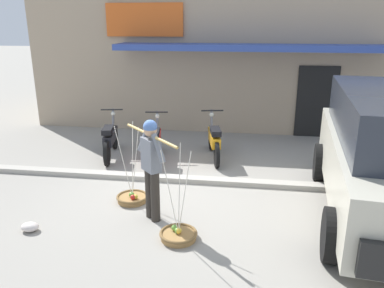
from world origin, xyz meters
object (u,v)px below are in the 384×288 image
fruit_vendor (151,164)px  motorcycle_third_in_row (214,140)px  fruit_basket_left_side (178,234)px  fruit_basket_right_side (132,197)px  plastic_litter_bag (30,227)px  motorcycle_second_in_row (156,142)px  motorcycle_nearest_shop (110,139)px

fruit_vendor → motorcycle_third_in_row: size_ratio=0.94×
fruit_basket_left_side → fruit_basket_right_side: bearing=133.3°
plastic_litter_bag → motorcycle_second_in_row: bearing=70.3°
motorcycle_nearest_shop → fruit_basket_right_side: bearing=-61.9°
fruit_basket_left_side → plastic_litter_bag: fruit_basket_left_side is taller
motorcycle_second_in_row → motorcycle_third_in_row: same height
motorcycle_third_in_row → fruit_basket_left_side: bearing=-93.3°
fruit_basket_left_side → motorcycle_nearest_shop: size_ratio=0.81×
fruit_vendor → motorcycle_nearest_shop: 3.36m
plastic_litter_bag → motorcycle_nearest_shop: bearing=88.8°
motorcycle_nearest_shop → motorcycle_second_in_row: (1.14, -0.11, 0.00)m
fruit_basket_right_side → plastic_litter_bag: 1.78m
fruit_vendor → motorcycle_nearest_shop: (-1.74, 2.83, -0.52)m
motorcycle_second_in_row → fruit_basket_right_side: bearing=-88.0°
fruit_basket_left_side → fruit_basket_right_side: same height
fruit_basket_left_side → fruit_vendor: bearing=133.2°
motorcycle_nearest_shop → motorcycle_second_in_row: size_ratio=0.99×
fruit_basket_right_side → motorcycle_nearest_shop: (-1.21, 2.27, 0.38)m
fruit_basket_left_side → fruit_basket_right_side: (-1.06, 1.12, -0.00)m
motorcycle_nearest_shop → motorcycle_third_in_row: bearing=5.7°
motorcycle_nearest_shop → motorcycle_third_in_row: 2.49m
fruit_basket_right_side → motorcycle_third_in_row: size_ratio=0.81×
fruit_vendor → motorcycle_third_in_row: (0.74, 3.08, -0.52)m
fruit_vendor → motorcycle_second_in_row: size_ratio=0.94×
fruit_basket_left_side → motorcycle_nearest_shop: fruit_basket_left_side is taller
motorcycle_nearest_shop → plastic_litter_bag: bearing=-91.2°
fruit_vendor → plastic_litter_bag: 2.14m
fruit_vendor → fruit_basket_left_side: fruit_vendor is taller
plastic_litter_bag → motorcycle_third_in_row: bearing=55.7°
fruit_basket_right_side → motorcycle_nearest_shop: 2.60m
motorcycle_second_in_row → motorcycle_third_in_row: (1.34, 0.35, 0.00)m
motorcycle_third_in_row → plastic_litter_bag: 4.55m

